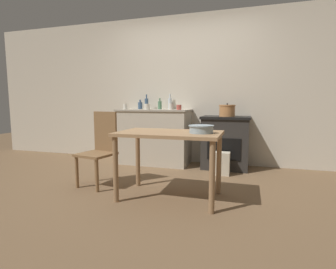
# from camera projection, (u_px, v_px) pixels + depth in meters

# --- Properties ---
(ground_plane) EXTENTS (14.00, 14.00, 0.00)m
(ground_plane) POSITION_uv_depth(u_px,v_px,m) (156.00, 188.00, 3.25)
(ground_plane) COLOR brown
(wall_back) EXTENTS (8.00, 0.07, 2.55)m
(wall_back) POSITION_uv_depth(u_px,v_px,m) (186.00, 90.00, 4.60)
(wall_back) COLOR beige
(wall_back) RESTS_ON ground_plane
(counter_cabinet) EXTENTS (1.23, 0.60, 0.94)m
(counter_cabinet) POSITION_uv_depth(u_px,v_px,m) (154.00, 136.00, 4.53)
(counter_cabinet) COLOR beige
(counter_cabinet) RESTS_ON ground_plane
(stove) EXTENTS (0.76, 0.56, 0.84)m
(stove) POSITION_uv_depth(u_px,v_px,m) (225.00, 142.00, 4.21)
(stove) COLOR #2D2B28
(stove) RESTS_ON ground_plane
(work_table) EXTENTS (1.11, 0.67, 0.74)m
(work_table) POSITION_uv_depth(u_px,v_px,m) (170.00, 142.00, 2.85)
(work_table) COLOR #A87F56
(work_table) RESTS_ON ground_plane
(chair) EXTENTS (0.47, 0.47, 0.94)m
(chair) POSITION_uv_depth(u_px,v_px,m) (100.00, 147.00, 3.34)
(chair) COLOR olive
(chair) RESTS_ON ground_plane
(flour_sack) EXTENTS (0.24, 0.17, 0.33)m
(flour_sack) POSITION_uv_depth(u_px,v_px,m) (221.00, 163.00, 3.84)
(flour_sack) COLOR beige
(flour_sack) RESTS_ON ground_plane
(stock_pot) EXTENTS (0.25, 0.25, 0.21)m
(stock_pot) POSITION_uv_depth(u_px,v_px,m) (227.00, 111.00, 4.09)
(stock_pot) COLOR #B77A47
(stock_pot) RESTS_ON stove
(mixing_bowl_large) EXTENTS (0.26, 0.26, 0.08)m
(mixing_bowl_large) POSITION_uv_depth(u_px,v_px,m) (201.00, 129.00, 2.71)
(mixing_bowl_large) COLOR #93A8B2
(mixing_bowl_large) RESTS_ON work_table
(bottle_far_left) EXTENTS (0.07, 0.07, 0.27)m
(bottle_far_left) POSITION_uv_depth(u_px,v_px,m) (170.00, 103.00, 4.62)
(bottle_far_left) COLOR silver
(bottle_far_left) RESTS_ON counter_cabinet
(bottle_left) EXTENTS (0.07, 0.07, 0.19)m
(bottle_left) POSITION_uv_depth(u_px,v_px,m) (160.00, 105.00, 4.57)
(bottle_left) COLOR #517F5B
(bottle_left) RESTS_ON counter_cabinet
(bottle_mid_left) EXTENTS (0.08, 0.08, 0.17)m
(bottle_mid_left) POSITION_uv_depth(u_px,v_px,m) (140.00, 105.00, 4.74)
(bottle_mid_left) COLOR #3D5675
(bottle_mid_left) RESTS_ON counter_cabinet
(bottle_center_left) EXTENTS (0.06, 0.06, 0.26)m
(bottle_center_left) POSITION_uv_depth(u_px,v_px,m) (147.00, 103.00, 4.67)
(bottle_center_left) COLOR #3D5675
(bottle_center_left) RESTS_ON counter_cabinet
(cup_center) EXTENTS (0.09, 0.09, 0.09)m
(cup_center) POSITION_uv_depth(u_px,v_px,m) (147.00, 107.00, 4.32)
(cup_center) COLOR silver
(cup_center) RESTS_ON counter_cabinet
(cup_center_right) EXTENTS (0.07, 0.07, 0.10)m
(cup_center_right) POSITION_uv_depth(u_px,v_px,m) (171.00, 107.00, 4.20)
(cup_center_right) COLOR silver
(cup_center_right) RESTS_ON counter_cabinet
(cup_mid_right) EXTENTS (0.08, 0.08, 0.08)m
(cup_mid_right) POSITION_uv_depth(u_px,v_px,m) (179.00, 107.00, 4.17)
(cup_mid_right) COLOR #B74C42
(cup_mid_right) RESTS_ON counter_cabinet
(cup_right) EXTENTS (0.07, 0.07, 0.10)m
(cup_right) POSITION_uv_depth(u_px,v_px,m) (125.00, 107.00, 4.48)
(cup_right) COLOR silver
(cup_right) RESTS_ON counter_cabinet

